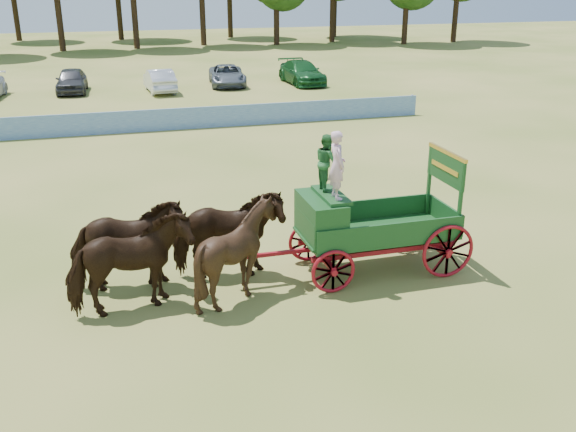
# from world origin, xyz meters

# --- Properties ---
(ground) EXTENTS (160.00, 160.00, 0.00)m
(ground) POSITION_xyz_m (0.00, 0.00, 0.00)
(ground) COLOR #A48F4A
(ground) RESTS_ON ground
(horse_lead_left) EXTENTS (2.88, 1.70, 2.28)m
(horse_lead_left) POSITION_xyz_m (-3.95, 0.06, 1.14)
(horse_lead_left) COLOR #311D0D
(horse_lead_left) RESTS_ON ground
(horse_lead_right) EXTENTS (2.79, 1.45, 2.28)m
(horse_lead_right) POSITION_xyz_m (-3.95, 1.16, 1.14)
(horse_lead_right) COLOR #311D0D
(horse_lead_right) RESTS_ON ground
(horse_wheel_left) EXTENTS (2.31, 2.11, 2.28)m
(horse_wheel_left) POSITION_xyz_m (-1.55, 0.06, 1.14)
(horse_wheel_left) COLOR #311D0D
(horse_wheel_left) RESTS_ON ground
(horse_wheel_right) EXTENTS (2.81, 1.50, 2.28)m
(horse_wheel_right) POSITION_xyz_m (-1.55, 1.16, 1.14)
(horse_wheel_right) COLOR #311D0D
(horse_wheel_right) RESTS_ON ground
(farm_dray) EXTENTS (6.00, 2.00, 3.77)m
(farm_dray) POSITION_xyz_m (1.43, 0.62, 1.58)
(farm_dray) COLOR maroon
(farm_dray) RESTS_ON ground
(sponsor_banner) EXTENTS (26.00, 0.08, 1.05)m
(sponsor_banner) POSITION_xyz_m (-1.00, 18.00, 0.53)
(sponsor_banner) COLOR #1D529F
(sponsor_banner) RESTS_ON ground
(parked_cars) EXTENTS (37.36, 6.54, 1.54)m
(parked_cars) POSITION_xyz_m (-7.13, 29.92, 0.73)
(parked_cars) COLOR silver
(parked_cars) RESTS_ON ground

